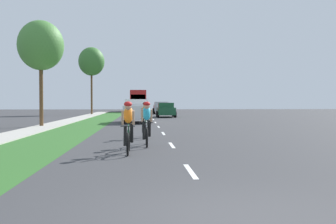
{
  "coord_description": "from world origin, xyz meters",
  "views": [
    {
      "loc": [
        -1.11,
        -4.62,
        1.55
      ],
      "look_at": [
        0.74,
        20.72,
        0.9
      ],
      "focal_mm": 39.7,
      "sensor_mm": 36.0,
      "label": 1
    }
  ],
  "objects_px": {
    "cyclist_trailing": "(147,123)",
    "street_tree_far": "(91,62)",
    "sedan_dark_green": "(166,110)",
    "bus_red": "(138,100)",
    "suv_white": "(137,110)",
    "pickup_silver": "(161,108)",
    "cyclist_distant": "(145,119)",
    "street_tree_near": "(41,46)",
    "cyclist_lead": "(128,127)"
  },
  "relations": [
    {
      "from": "cyclist_trailing",
      "to": "street_tree_far",
      "type": "distance_m",
      "value": 36.34
    },
    {
      "from": "sedan_dark_green",
      "to": "bus_red",
      "type": "bearing_deg",
      "value": 97.37
    },
    {
      "from": "suv_white",
      "to": "pickup_silver",
      "type": "bearing_deg",
      "value": 82.15
    },
    {
      "from": "street_tree_far",
      "to": "bus_red",
      "type": "bearing_deg",
      "value": 67.87
    },
    {
      "from": "pickup_silver",
      "to": "bus_red",
      "type": "distance_m",
      "value": 12.42
    },
    {
      "from": "sedan_dark_green",
      "to": "bus_red",
      "type": "distance_m",
      "value": 23.94
    },
    {
      "from": "cyclist_distant",
      "to": "street_tree_near",
      "type": "xyz_separation_m",
      "value": [
        -6.58,
        8.11,
        4.36
      ]
    },
    {
      "from": "cyclist_lead",
      "to": "suv_white",
      "type": "height_order",
      "value": "suv_white"
    },
    {
      "from": "cyclist_trailing",
      "to": "street_tree_far",
      "type": "relative_size",
      "value": 0.2
    },
    {
      "from": "cyclist_lead",
      "to": "pickup_silver",
      "type": "bearing_deg",
      "value": 85.49
    },
    {
      "from": "pickup_silver",
      "to": "street_tree_far",
      "type": "distance_m",
      "value": 11.18
    },
    {
      "from": "cyclist_distant",
      "to": "suv_white",
      "type": "height_order",
      "value": "suv_white"
    },
    {
      "from": "cyclist_distant",
      "to": "sedan_dark_green",
      "type": "distance_m",
      "value": 23.13
    },
    {
      "from": "cyclist_trailing",
      "to": "suv_white",
      "type": "relative_size",
      "value": 0.37
    },
    {
      "from": "cyclist_trailing",
      "to": "cyclist_lead",
      "type": "bearing_deg",
      "value": -107.04
    },
    {
      "from": "suv_white",
      "to": "pickup_silver",
      "type": "xyz_separation_m",
      "value": [
        3.09,
        22.4,
        -0.12
      ]
    },
    {
      "from": "cyclist_distant",
      "to": "bus_red",
      "type": "relative_size",
      "value": 0.15
    },
    {
      "from": "cyclist_distant",
      "to": "street_tree_far",
      "type": "distance_m",
      "value": 33.39
    },
    {
      "from": "bus_red",
      "to": "cyclist_distant",
      "type": "bearing_deg",
      "value": -89.23
    },
    {
      "from": "cyclist_lead",
      "to": "cyclist_trailing",
      "type": "xyz_separation_m",
      "value": [
        0.58,
        1.91,
        0.0
      ]
    },
    {
      "from": "cyclist_lead",
      "to": "street_tree_far",
      "type": "bearing_deg",
      "value": 99.11
    },
    {
      "from": "cyclist_distant",
      "to": "street_tree_far",
      "type": "xyz_separation_m",
      "value": [
        -6.53,
        32.19,
        5.98
      ]
    },
    {
      "from": "street_tree_near",
      "to": "street_tree_far",
      "type": "bearing_deg",
      "value": 89.9
    },
    {
      "from": "cyclist_lead",
      "to": "cyclist_distant",
      "type": "bearing_deg",
      "value": 83.39
    },
    {
      "from": "cyclist_distant",
      "to": "pickup_silver",
      "type": "relative_size",
      "value": 0.34
    },
    {
      "from": "cyclist_trailing",
      "to": "sedan_dark_green",
      "type": "height_order",
      "value": "cyclist_trailing"
    },
    {
      "from": "cyclist_distant",
      "to": "suv_white",
      "type": "distance_m",
      "value": 12.38
    },
    {
      "from": "cyclist_trailing",
      "to": "sedan_dark_green",
      "type": "bearing_deg",
      "value": 84.67
    },
    {
      "from": "sedan_dark_green",
      "to": "bus_red",
      "type": "relative_size",
      "value": 0.37
    },
    {
      "from": "cyclist_trailing",
      "to": "cyclist_distant",
      "type": "distance_m",
      "value": 3.05
    },
    {
      "from": "cyclist_trailing",
      "to": "bus_red",
      "type": "distance_m",
      "value": 49.78
    },
    {
      "from": "cyclist_lead",
      "to": "street_tree_far",
      "type": "xyz_separation_m",
      "value": [
        -5.96,
        37.15,
        5.98
      ]
    },
    {
      "from": "cyclist_distant",
      "to": "suv_white",
      "type": "xyz_separation_m",
      "value": [
        -0.53,
        12.37,
        0.14
      ]
    },
    {
      "from": "cyclist_lead",
      "to": "cyclist_distant",
      "type": "relative_size",
      "value": 1.0
    },
    {
      "from": "cyclist_trailing",
      "to": "suv_white",
      "type": "bearing_deg",
      "value": 91.99
    },
    {
      "from": "cyclist_lead",
      "to": "suv_white",
      "type": "relative_size",
      "value": 0.37
    },
    {
      "from": "cyclist_lead",
      "to": "sedan_dark_green",
      "type": "height_order",
      "value": "cyclist_lead"
    },
    {
      "from": "pickup_silver",
      "to": "bus_red",
      "type": "xyz_separation_m",
      "value": [
        -3.19,
        11.95,
        1.15
      ]
    },
    {
      "from": "pickup_silver",
      "to": "street_tree_far",
      "type": "xyz_separation_m",
      "value": [
        -9.1,
        -2.58,
        5.96
      ]
    },
    {
      "from": "cyclist_lead",
      "to": "bus_red",
      "type": "height_order",
      "value": "bus_red"
    },
    {
      "from": "cyclist_trailing",
      "to": "sedan_dark_green",
      "type": "relative_size",
      "value": 0.4
    },
    {
      "from": "cyclist_trailing",
      "to": "pickup_silver",
      "type": "bearing_deg",
      "value": 86.14
    },
    {
      "from": "suv_white",
      "to": "sedan_dark_green",
      "type": "xyz_separation_m",
      "value": [
        2.96,
        10.63,
        -0.18
      ]
    },
    {
      "from": "suv_white",
      "to": "street_tree_near",
      "type": "xyz_separation_m",
      "value": [
        -6.05,
        -4.26,
        4.22
      ]
    },
    {
      "from": "cyclist_distant",
      "to": "street_tree_far",
      "type": "height_order",
      "value": "street_tree_far"
    },
    {
      "from": "cyclist_distant",
      "to": "suv_white",
      "type": "bearing_deg",
      "value": 92.43
    },
    {
      "from": "cyclist_trailing",
      "to": "cyclist_distant",
      "type": "height_order",
      "value": "same"
    },
    {
      "from": "cyclist_distant",
      "to": "bus_red",
      "type": "distance_m",
      "value": 46.73
    },
    {
      "from": "bus_red",
      "to": "street_tree_near",
      "type": "distance_m",
      "value": 39.18
    },
    {
      "from": "suv_white",
      "to": "street_tree_near",
      "type": "height_order",
      "value": "street_tree_near"
    }
  ]
}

